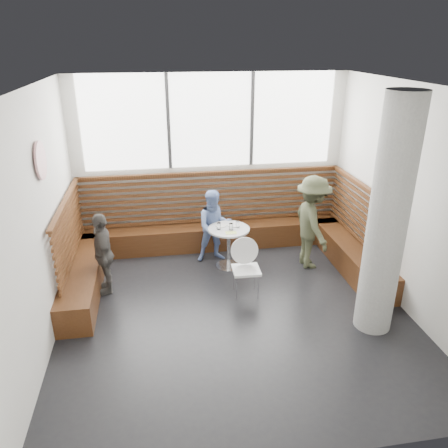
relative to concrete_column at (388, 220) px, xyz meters
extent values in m
cube|color=silver|center=(-1.85, 0.60, 0.00)|extent=(5.00, 5.00, 3.20)
cube|color=black|center=(-1.85, 0.60, -1.60)|extent=(5.00, 5.00, 0.01)
cube|color=white|center=(-1.85, 0.60, 1.60)|extent=(5.00, 5.00, 0.01)
cube|color=white|center=(-1.85, 3.08, 0.77)|extent=(4.50, 0.02, 1.65)
cube|color=#3F3F42|center=(-2.60, 3.06, 0.77)|extent=(0.06, 0.04, 1.65)
cube|color=#3F3F42|center=(-1.10, 3.06, 0.77)|extent=(0.06, 0.04, 1.65)
cube|color=#3F220F|center=(-1.85, 2.85, -1.38)|extent=(5.00, 0.50, 0.45)
cube|color=#3F220F|center=(-4.10, 1.85, -1.38)|extent=(0.50, 2.50, 0.45)
cube|color=#3F220F|center=(0.40, 1.85, -1.38)|extent=(0.50, 2.50, 0.45)
cube|color=#442411|center=(-1.85, 3.02, -0.65)|extent=(4.88, 0.08, 0.98)
cube|color=#442411|center=(-4.27, 1.85, -0.65)|extent=(0.08, 2.38, 0.98)
cube|color=#442411|center=(0.57, 1.85, -0.65)|extent=(0.08, 2.38, 0.98)
cylinder|color=gray|center=(0.00, 0.00, 0.00)|extent=(0.50, 0.50, 3.20)
cylinder|color=white|center=(-4.31, 1.00, 0.70)|extent=(0.03, 0.50, 0.50)
cylinder|color=silver|center=(-1.70, 2.01, -1.59)|extent=(0.45, 0.45, 0.02)
cylinder|color=silver|center=(-1.70, 2.01, -1.23)|extent=(0.07, 0.07, 0.71)
cylinder|color=#B7B7BA|center=(-1.70, 2.01, -0.88)|extent=(0.72, 0.72, 0.03)
cube|color=white|center=(-1.59, 1.05, -1.16)|extent=(0.41, 0.39, 0.04)
cylinder|color=white|center=(-1.59, 1.22, -0.91)|extent=(0.43, 0.10, 0.43)
cylinder|color=silver|center=(-1.76, 0.90, -1.39)|extent=(0.02, 0.02, 0.42)
cylinder|color=silver|center=(-1.43, 0.90, -1.39)|extent=(0.02, 0.02, 0.42)
cylinder|color=silver|center=(-1.76, 1.19, -1.39)|extent=(0.02, 0.02, 0.42)
cylinder|color=silver|center=(-1.43, 1.19, -1.39)|extent=(0.02, 0.02, 0.42)
imported|color=#40452E|center=(-0.28, 1.84, -0.78)|extent=(0.66, 1.09, 1.64)
imported|color=#738DC7|center=(-1.90, 2.32, -0.94)|extent=(0.67, 0.54, 1.32)
imported|color=#4D4A46|center=(-3.76, 1.55, -0.94)|extent=(0.44, 0.82, 1.32)
cylinder|color=white|center=(-1.82, 2.15, -0.86)|extent=(0.20, 0.20, 0.01)
cylinder|color=white|center=(-1.59, 2.12, -0.86)|extent=(0.22, 0.22, 0.02)
cylinder|color=white|center=(-1.87, 2.00, -0.80)|extent=(0.08, 0.08, 0.12)
cylinder|color=white|center=(-1.67, 1.95, -0.81)|extent=(0.07, 0.07, 0.11)
cylinder|color=white|center=(-1.54, 2.04, -0.81)|extent=(0.07, 0.07, 0.10)
cube|color=#A5C64C|center=(-1.69, 1.82, -0.86)|extent=(0.19, 0.14, 0.00)
camera|label=1|loc=(-2.88, -4.71, 2.13)|focal=35.00mm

